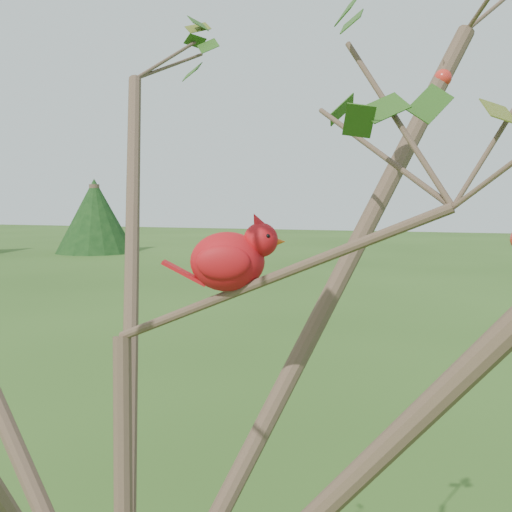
# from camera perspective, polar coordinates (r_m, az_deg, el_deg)

# --- Properties ---
(crabapple_tree) EXTENTS (2.35, 2.05, 2.95)m
(crabapple_tree) POSITION_cam_1_polar(r_m,az_deg,el_deg) (1.09, -11.94, 0.20)
(crabapple_tree) COLOR #453125
(crabapple_tree) RESTS_ON ground
(cardinal) EXTENTS (0.21, 0.14, 0.15)m
(cardinal) POSITION_cam_1_polar(r_m,az_deg,el_deg) (1.12, -2.19, -0.22)
(cardinal) COLOR red
(cardinal) RESTS_ON ground
(distant_trees) EXTENTS (37.66, 13.22, 3.36)m
(distant_trees) POSITION_cam_1_polar(r_m,az_deg,el_deg) (24.07, 6.46, 3.69)
(distant_trees) COLOR #453125
(distant_trees) RESTS_ON ground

